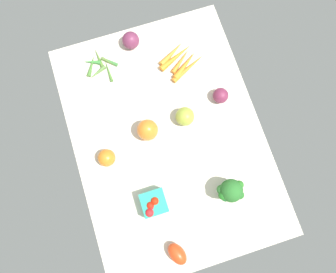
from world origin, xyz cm
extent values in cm
cube|color=beige|center=(0.00, 0.00, 1.00)|extent=(104.00, 76.00, 2.00)
sphere|color=maroon|center=(9.59, -25.66, 5.22)|extent=(6.45, 6.45, 6.45)
sphere|color=#9AAA3A|center=(5.44, -8.85, 5.82)|extent=(7.64, 7.64, 7.64)
sphere|color=orange|center=(-1.15, 25.66, 5.49)|extent=(6.98, 6.98, 6.98)
ellipsoid|color=orange|center=(4.35, 7.09, 6.90)|extent=(9.65, 9.65, 9.81)
cone|color=orange|center=(25.99, -17.53, 3.20)|extent=(9.58, 17.00, 2.39)
cone|color=orange|center=(27.65, -16.57, 3.39)|extent=(11.24, 13.77, 2.77)
cone|color=orange|center=(29.94, -15.27, 3.07)|extent=(9.59, 10.95, 2.14)
cone|color=orange|center=(32.25, -13.94, 3.40)|extent=(9.35, 16.75, 2.81)
cone|color=orange|center=(34.39, -12.72, 3.35)|extent=(9.40, 13.14, 2.70)
cylinder|color=#9EBE79|center=(-27.89, -15.74, 4.25)|extent=(2.87, 2.87, 4.51)
sphere|color=#286B28|center=(-27.89, -15.74, 9.78)|extent=(8.72, 8.72, 8.72)
sphere|color=#2C6C2C|center=(-26.47, -12.55, 9.09)|extent=(3.75, 3.75, 3.75)
sphere|color=#296F24|center=(-26.82, -19.06, 10.59)|extent=(3.38, 3.38, 3.38)
sphere|color=#237022|center=(-28.58, -12.32, 9.64)|extent=(3.63, 3.63, 3.63)
sphere|color=#256C23|center=(-30.31, -18.25, 9.19)|extent=(3.36, 3.36, 3.36)
sphere|color=#236C30|center=(-29.70, -12.76, 9.05)|extent=(2.80, 2.80, 2.80)
cube|color=teal|center=(-23.45, 13.03, 5.42)|extent=(9.30, 9.30, 6.84)
sphere|color=red|center=(-24.38, 14.43, 8.23)|extent=(2.63, 2.63, 2.63)
sphere|color=red|center=(-22.86, 12.45, 8.51)|extent=(3.06, 3.06, 3.06)
sphere|color=red|center=(-23.91, 14.52, 8.42)|extent=(2.89, 2.89, 2.89)
sphere|color=red|center=(-26.33, 15.52, 8.52)|extent=(3.24, 3.24, 3.24)
cone|color=#4A7C31|center=(35.21, 15.37, 2.65)|extent=(10.02, 1.54, 1.29)
cone|color=#577835|center=(38.76, 13.82, 2.71)|extent=(6.78, 6.27, 1.41)
cone|color=#418740|center=(39.69, 14.04, 2.74)|extent=(7.17, 7.13, 1.49)
cone|color=#568232|center=(42.05, 17.73, 2.80)|extent=(9.93, 2.59, 1.60)
cone|color=#477830|center=(39.61, 21.68, 2.88)|extent=(9.43, 6.20, 1.77)
cone|color=#577D3C|center=(35.73, 20.02, 2.96)|extent=(5.23, 8.31, 1.91)
cone|color=#418F3D|center=(41.13, 20.90, 2.94)|extent=(4.42, 7.59, 1.89)
ellipsoid|color=red|center=(-43.63, 10.31, 4.79)|extent=(10.17, 8.31, 5.59)
sphere|color=#6E2C4B|center=(44.30, 2.53, 5.69)|extent=(7.37, 7.37, 7.37)
camera|label=1|loc=(-26.57, 8.47, 130.78)|focal=34.55mm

